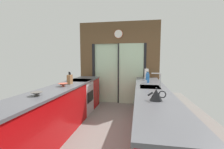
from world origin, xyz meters
name	(u,v)px	position (x,y,z in m)	size (l,w,h in m)	color
ground_plane	(108,126)	(0.00, 0.60, -0.01)	(5.04, 7.60, 0.02)	slate
back_wall_unit	(119,58)	(0.00, 2.40, 1.52)	(2.64, 0.12, 2.70)	brown
left_counter_run	(59,110)	(-0.91, 0.13, 0.47)	(0.62, 3.80, 0.92)	#AD0C0F
right_counter_run	(151,113)	(0.91, 0.30, 0.46)	(0.62, 3.80, 0.92)	#AD0C0F
sink_faucet	(159,78)	(1.06, 0.55, 1.11)	(0.19, 0.02, 0.29)	#B7BABC
oven_range	(80,97)	(-0.91, 1.25, 0.46)	(0.60, 0.60, 0.92)	#B7BABC
mixing_bowl_mid	(37,94)	(-0.89, -0.54, 0.95)	(0.18, 0.18, 0.06)	#514C47
mixing_bowl_far	(63,85)	(-0.89, 0.29, 0.95)	(0.20, 0.20, 0.06)	#BC4C38
knife_block	(70,79)	(-0.89, 0.61, 1.03)	(0.08, 0.14, 0.28)	brown
kettle	(156,95)	(0.89, -0.49, 1.00)	(0.25, 0.17, 0.18)	black
soap_bottle_near	(148,78)	(0.89, 1.10, 1.03)	(0.05, 0.05, 0.26)	#286BB7
soap_bottle_far	(147,76)	(0.89, 1.60, 1.02)	(0.07, 0.07, 0.23)	#286BB7
paper_towel_roll	(146,74)	(0.89, 1.91, 1.06)	(0.13, 0.13, 0.31)	#B7BABC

